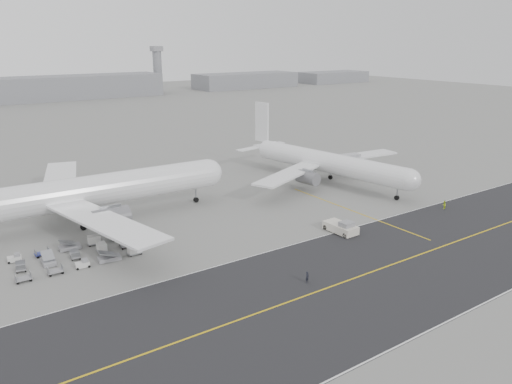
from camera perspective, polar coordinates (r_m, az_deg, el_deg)
ground at (r=87.96m, az=-0.68°, el=-6.70°), size 700.00×700.00×0.00m
taxiway at (r=78.25m, az=9.92°, el=-10.12°), size 220.00×59.00×0.03m
horizon_buildings at (r=337.29m, az=-21.77°, el=9.80°), size 520.00×28.00×28.00m
control_tower at (r=362.67m, az=-11.18°, el=13.68°), size 7.00×7.00×31.25m
airliner_a at (r=104.22m, az=-19.72°, el=-0.14°), size 64.63×63.87×22.28m
airliner_b at (r=129.45m, az=7.84°, el=3.44°), size 52.38×53.36×18.52m
pushback_tug at (r=96.82m, az=9.72°, el=-4.00°), size 3.45×8.96×2.56m
jet_bridge at (r=135.04m, az=9.10°, el=3.44°), size 16.03×5.14×5.98m
gse_cluster at (r=90.35m, az=-19.86°, el=-7.11°), size 25.69×17.03×1.81m
stray_dolly at (r=99.09m, az=8.74°, el=-4.11°), size 1.54×2.47×1.51m
ground_crew_a at (r=76.99m, az=5.88°, el=-9.66°), size 0.76×0.61×1.84m
ground_crew_b at (r=116.12m, az=20.69°, el=-1.37°), size 1.05×0.90×1.86m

